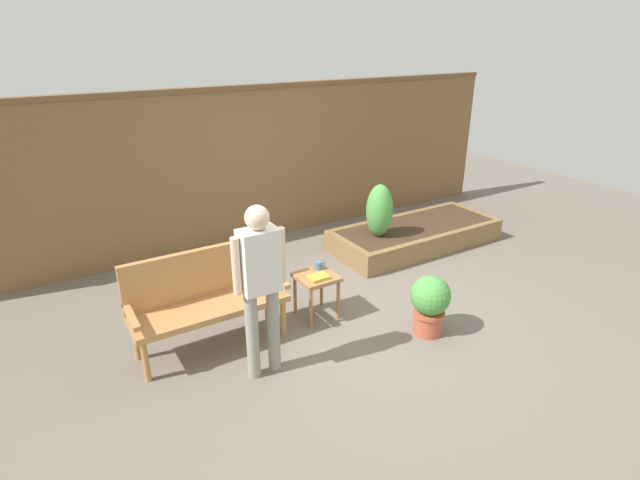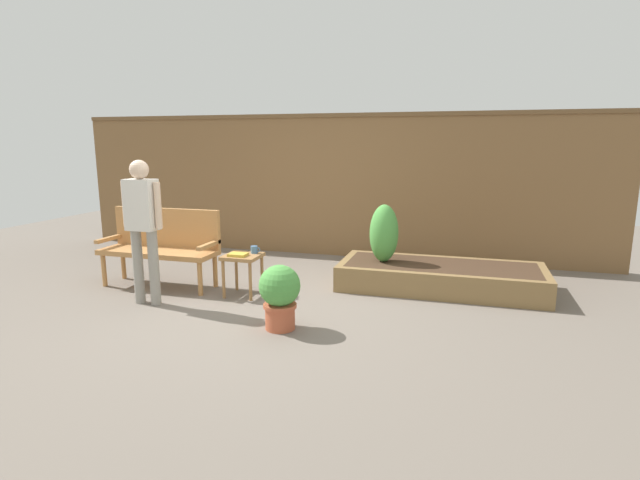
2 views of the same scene
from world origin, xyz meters
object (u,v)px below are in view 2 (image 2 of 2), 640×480
potted_boxwood (280,293)px  shrub_near_bench (384,233)px  garden_bench (162,241)px  book_on_table (238,255)px  cup_on_table (254,250)px  person_by_bench (143,219)px  side_table (243,262)px

potted_boxwood → shrub_near_bench: shrub_near_bench is taller
garden_bench → shrub_near_bench: bearing=15.8°
potted_boxwood → book_on_table: bearing=135.6°
cup_on_table → potted_boxwood: size_ratio=0.19×
garden_bench → person_by_bench: (0.25, -0.69, 0.39)m
side_table → shrub_near_bench: 1.73m
book_on_table → potted_boxwood: (0.80, -0.79, -0.15)m
person_by_bench → book_on_table: bearing=30.1°
potted_boxwood → person_by_bench: size_ratio=0.40×
side_table → shrub_near_bench: (1.48, 0.86, 0.26)m
side_table → potted_boxwood: potted_boxwood is taller
cup_on_table → book_on_table: cup_on_table is taller
side_table → cup_on_table: bearing=47.6°
cup_on_table → book_on_table: bearing=-123.7°
book_on_table → cup_on_table: bearing=55.6°
shrub_near_bench → cup_on_table: bearing=-151.4°
cup_on_table → side_table: bearing=-132.4°
garden_bench → cup_on_table: 1.23m
garden_bench → person_by_bench: bearing=-69.9°
cup_on_table → person_by_bench: 1.26m
side_table → potted_boxwood: 1.16m
garden_bench → side_table: size_ratio=3.00×
potted_boxwood → shrub_near_bench: bearing=68.0°
cup_on_table → garden_bench: bearing=179.3°
book_on_table → person_by_bench: 1.08m
side_table → book_on_table: size_ratio=2.39×
book_on_table → person_by_bench: bearing=-150.5°
cup_on_table → person_by_bench: bearing=-145.2°
potted_boxwood → shrub_near_bench: (0.70, 1.72, 0.30)m
side_table → person_by_bench: (-0.88, -0.57, 0.54)m
potted_boxwood → shrub_near_bench: size_ratio=0.88×
potted_boxwood → cup_on_table: bearing=125.2°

